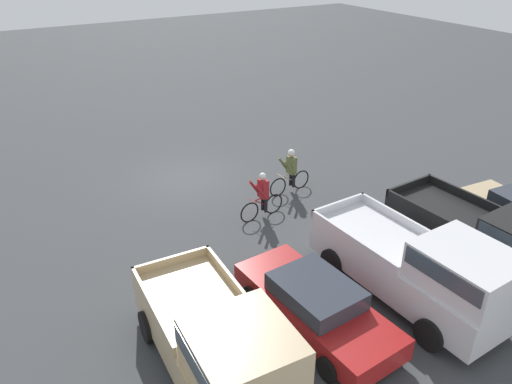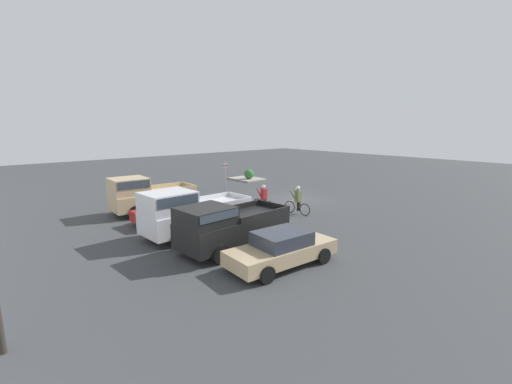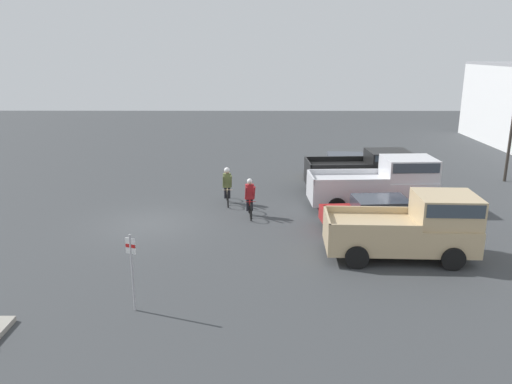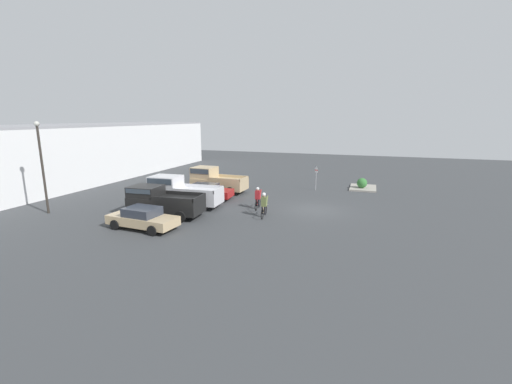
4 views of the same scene
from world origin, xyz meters
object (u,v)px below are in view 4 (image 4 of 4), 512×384
object	(u,v)px
cyclist_1	(264,205)
lamppost	(42,160)
shrub	(362,183)
cyclist_0	(258,198)
pickup_truck_2	(214,179)
sedan_0	(143,218)
sedan_1	(205,191)
fire_lane_sign	(316,176)
pickup_truck_1	(179,191)
pickup_truck_0	(161,201)

from	to	relation	value
cyclist_1	lamppost	size ratio (longest dim) A/B	0.29
lamppost	shrub	size ratio (longest dim) A/B	6.83
cyclist_0	shrub	bearing A→B (deg)	-35.86
pickup_truck_2	cyclist_1	distance (m)	9.33
shrub	sedan_0	bearing A→B (deg)	143.31
sedan_1	cyclist_0	distance (m)	5.51
sedan_1	lamppost	xyz separation A→B (m)	(-7.67, 8.71, 3.19)
sedan_1	shrub	distance (m)	14.99
shrub	sedan_1	bearing A→B (deg)	123.76
fire_lane_sign	sedan_0	bearing A→B (deg)	150.95
pickup_truck_2	lamppost	distance (m)	13.59
sedan_1	fire_lane_sign	xyz separation A→B (m)	(6.59, -8.32, 0.70)
pickup_truck_1	shrub	world-z (taller)	pickup_truck_1
pickup_truck_2	shrub	world-z (taller)	pickup_truck_2
pickup_truck_1	cyclist_1	size ratio (longest dim) A/B	3.02
sedan_1	cyclist_1	xyz separation A→B (m)	(-3.52, -6.35, 0.21)
cyclist_0	fire_lane_sign	world-z (taller)	fire_lane_sign
sedan_1	shrub	bearing A→B (deg)	-56.24
sedan_1	cyclist_1	size ratio (longest dim) A/B	2.53
cyclist_0	lamppost	xyz separation A→B (m)	(-6.03, 13.97, 3.02)
cyclist_1	shrub	size ratio (longest dim) A/B	1.96
cyclist_0	sedan_0	bearing A→B (deg)	142.11
pickup_truck_1	cyclist_0	bearing A→B (deg)	-78.78
sedan_0	cyclist_0	world-z (taller)	cyclist_0
pickup_truck_0	cyclist_0	size ratio (longest dim) A/B	2.95
pickup_truck_0	pickup_truck_2	xyz separation A→B (m)	(8.44, -0.02, 0.08)
pickup_truck_0	sedan_1	world-z (taller)	pickup_truck_0
cyclist_1	fire_lane_sign	world-z (taller)	fire_lane_sign
pickup_truck_2	shrub	distance (m)	14.09
sedan_1	lamppost	size ratio (longest dim) A/B	0.73
sedan_0	cyclist_1	size ratio (longest dim) A/B	2.43
cyclist_0	fire_lane_sign	xyz separation A→B (m)	(8.22, -3.06, 0.54)
pickup_truck_1	sedan_1	xyz separation A→B (m)	(2.83, -0.74, -0.53)
pickup_truck_0	lamppost	distance (m)	8.89
sedan_0	shrub	xyz separation A→B (m)	(16.73, -12.47, -0.05)
sedan_1	pickup_truck_2	size ratio (longest dim) A/B	0.93
pickup_truck_0	shrub	distance (m)	19.06
lamppost	shrub	distance (m)	26.73
pickup_truck_1	shrub	size ratio (longest dim) A/B	5.93
fire_lane_sign	pickup_truck_1	bearing A→B (deg)	136.08
sedan_0	lamppost	distance (m)	9.29
cyclist_0	cyclist_1	bearing A→B (deg)	-149.94
sedan_0	sedan_1	world-z (taller)	sedan_0
pickup_truck_1	cyclist_0	size ratio (longest dim) A/B	3.19
sedan_0	pickup_truck_0	world-z (taller)	pickup_truck_0
sedan_0	cyclist_1	world-z (taller)	cyclist_1
sedan_0	pickup_truck_2	world-z (taller)	pickup_truck_2
pickup_truck_1	cyclist_0	xyz separation A→B (m)	(1.19, -6.00, -0.36)
pickup_truck_1	lamppost	xyz separation A→B (m)	(-4.84, 7.97, 2.66)
pickup_truck_0	sedan_0	bearing A→B (deg)	-169.64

